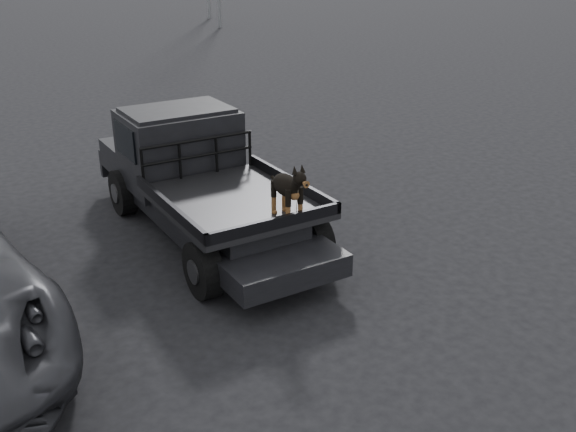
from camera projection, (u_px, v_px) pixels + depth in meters
ground at (246, 318)px, 7.78m from camera, size 120.00×120.00×0.00m
flatbed_ute at (207, 207)px, 9.81m from camera, size 2.00×5.40×0.92m
ute_cab at (179, 135)px, 10.20m from camera, size 1.72×1.30×0.88m
headache_rack at (199, 158)px, 9.68m from camera, size 1.80×0.08×0.55m
dog at (287, 190)px, 8.16m from camera, size 0.32×0.60×0.74m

